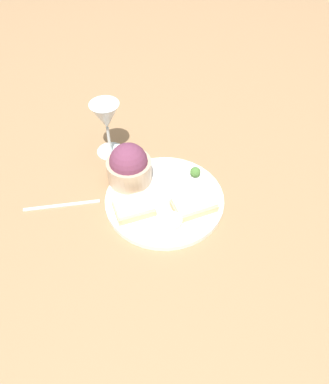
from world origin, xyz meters
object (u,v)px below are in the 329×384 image
at_px(salad_bowl, 129,166).
at_px(fork, 62,204).
at_px(cheese_toast_near, 194,205).
at_px(cheese_toast_far, 134,208).
at_px(wine_glass, 106,119).
at_px(sauce_ramekin, 171,224).

relative_size(salad_bowl, fork, 0.61).
distance_m(salad_bowl, cheese_toast_near, 0.18).
height_order(cheese_toast_far, fork, cheese_toast_far).
distance_m(salad_bowl, cheese_toast_far, 0.11).
height_order(salad_bowl, wine_glass, wine_glass).
bearing_deg(cheese_toast_far, salad_bowl, 95.34).
distance_m(cheese_toast_far, wine_glass, 0.25).
bearing_deg(sauce_ramekin, wine_glass, 117.27).
xyz_separation_m(salad_bowl, sauce_ramekin, (0.09, -0.16, -0.02)).
bearing_deg(wine_glass, sauce_ramekin, -62.73).
bearing_deg(fork, sauce_ramekin, -20.98).
distance_m(sauce_ramekin, fork, 0.28).
distance_m(salad_bowl, fork, 0.18).
bearing_deg(cheese_toast_near, wine_glass, 132.03).
relative_size(salad_bowl, cheese_toast_far, 1.07).
bearing_deg(cheese_toast_near, sauce_ramekin, -134.15).
xyz_separation_m(cheese_toast_far, fork, (-0.17, 0.04, -0.02)).
relative_size(sauce_ramekin, cheese_toast_near, 0.43).
xyz_separation_m(cheese_toast_near, cheese_toast_far, (-0.14, -0.00, 0.00)).
relative_size(cheese_toast_far, fork, 0.57).
height_order(salad_bowl, cheese_toast_far, salad_bowl).
xyz_separation_m(wine_glass, fork, (-0.11, -0.19, -0.11)).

